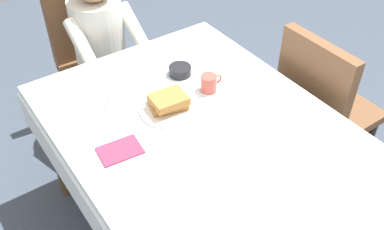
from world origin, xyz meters
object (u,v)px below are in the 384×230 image
object	(u,v)px
breakfast_stack	(168,101)
bowl_butter	(180,71)
diner_person	(102,41)
knife_right_of_plate	(207,96)
plate_breakfast	(170,108)
chair_diner	(94,49)
syrup_pitcher	(111,101)
spoon_near_edge	(215,143)
cup_coffee	(209,83)
chair_right_side	(321,103)
fork_left_of_plate	(135,127)
dining_table_main	(204,145)

from	to	relation	value
breakfast_stack	bowl_butter	size ratio (longest dim) A/B	1.70
diner_person	knife_right_of_plate	world-z (taller)	diner_person
plate_breakfast	bowl_butter	xyz separation A→B (m)	(0.18, 0.20, 0.01)
chair_diner	syrup_pitcher	size ratio (longest dim) A/B	11.63
syrup_pitcher	spoon_near_edge	world-z (taller)	syrup_pitcher
diner_person	cup_coffee	bearing A→B (deg)	101.63
plate_breakfast	syrup_pitcher	distance (m)	0.26
chair_diner	chair_right_side	bearing A→B (deg)	123.04
fork_left_of_plate	knife_right_of_plate	bearing A→B (deg)	-94.96
diner_person	cup_coffee	xyz separation A→B (m)	(0.17, -0.81, 0.11)
cup_coffee	syrup_pitcher	world-z (taller)	cup_coffee
chair_right_side	bowl_butter	bearing A→B (deg)	-121.89
plate_breakfast	spoon_near_edge	size ratio (longest dim) A/B	1.87
chair_diner	breakfast_stack	size ratio (longest dim) A/B	4.98
chair_diner	knife_right_of_plate	world-z (taller)	chair_diner
chair_diner	plate_breakfast	world-z (taller)	chair_diner
syrup_pitcher	fork_left_of_plate	world-z (taller)	syrup_pitcher
cup_coffee	syrup_pitcher	bearing A→B (deg)	160.71
diner_person	syrup_pitcher	size ratio (longest dim) A/B	14.00
chair_diner	cup_coffee	distance (m)	1.01
bowl_butter	spoon_near_edge	world-z (taller)	bowl_butter
dining_table_main	cup_coffee	world-z (taller)	cup_coffee
bowl_butter	syrup_pitcher	distance (m)	0.39
dining_table_main	knife_right_of_plate	world-z (taller)	knife_right_of_plate
plate_breakfast	knife_right_of_plate	xyz separation A→B (m)	(0.19, -0.02, -0.01)
chair_right_side	fork_left_of_plate	distance (m)	1.04
chair_diner	syrup_pitcher	distance (m)	0.89
dining_table_main	chair_right_side	world-z (taller)	chair_right_side
chair_right_side	knife_right_of_plate	xyz separation A→B (m)	(-0.62, 0.18, 0.21)
spoon_near_edge	bowl_butter	bearing A→B (deg)	82.43
cup_coffee	bowl_butter	size ratio (longest dim) A/B	1.03
chair_diner	chair_right_side	size ratio (longest dim) A/B	1.00
chair_diner	plate_breakfast	bearing A→B (deg)	86.82
diner_person	plate_breakfast	world-z (taller)	diner_person
chair_right_side	syrup_pitcher	world-z (taller)	chair_right_side
breakfast_stack	chair_right_side	bearing A→B (deg)	-13.28
chair_diner	fork_left_of_plate	world-z (taller)	chair_diner
knife_right_of_plate	spoon_near_edge	world-z (taller)	same
diner_person	fork_left_of_plate	world-z (taller)	diner_person
chair_right_side	diner_person	bearing A→B (deg)	-143.12
chair_right_side	syrup_pitcher	bearing A→B (deg)	-109.15
cup_coffee	fork_left_of_plate	world-z (taller)	cup_coffee
diner_person	bowl_butter	bearing A→B (deg)	101.79
dining_table_main	diner_person	size ratio (longest dim) A/B	1.36
chair_diner	plate_breakfast	size ratio (longest dim) A/B	3.32
knife_right_of_plate	chair_right_side	bearing A→B (deg)	-112.61
fork_left_of_plate	breakfast_stack	bearing A→B (deg)	-89.14
dining_table_main	chair_right_side	bearing A→B (deg)	0.00
breakfast_stack	cup_coffee	bearing A→B (deg)	2.63
dining_table_main	plate_breakfast	bearing A→B (deg)	102.74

